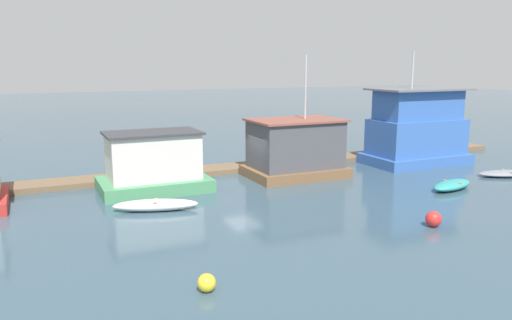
% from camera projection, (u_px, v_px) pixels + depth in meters
% --- Properties ---
extents(ground_plane, '(200.00, 200.00, 0.00)m').
position_uv_depth(ground_plane, '(249.00, 181.00, 28.72)').
color(ground_plane, '#385160').
extents(dock_walkway, '(42.40, 2.08, 0.30)m').
position_uv_depth(dock_walkway, '(229.00, 168.00, 31.42)').
color(dock_walkway, brown).
rests_on(dock_walkway, ground_plane).
extents(houseboat_green, '(5.66, 3.70, 3.14)m').
position_uv_depth(houseboat_green, '(154.00, 164.00, 26.32)').
color(houseboat_green, '#4C9360').
rests_on(houseboat_green, ground_plane).
extents(houseboat_brown, '(5.65, 3.93, 7.14)m').
position_uv_depth(houseboat_brown, '(295.00, 149.00, 29.62)').
color(houseboat_brown, brown).
rests_on(houseboat_brown, ground_plane).
extents(houseboat_blue, '(6.80, 3.91, 7.43)m').
position_uv_depth(houseboat_blue, '(417.00, 130.00, 33.37)').
color(houseboat_blue, '#3866B7').
rests_on(houseboat_blue, ground_plane).
extents(dinghy_white, '(4.00, 2.10, 0.52)m').
position_uv_depth(dinghy_white, '(156.00, 205.00, 22.88)').
color(dinghy_white, white).
rests_on(dinghy_white, ground_plane).
extents(dinghy_teal, '(3.27, 1.94, 0.48)m').
position_uv_depth(dinghy_teal, '(452.00, 185.00, 26.71)').
color(dinghy_teal, teal).
rests_on(dinghy_teal, ground_plane).
extents(dinghy_grey, '(3.76, 2.42, 0.35)m').
position_uv_depth(dinghy_grey, '(507.00, 173.00, 29.84)').
color(dinghy_grey, gray).
rests_on(dinghy_grey, ground_plane).
extents(mooring_post_near_right, '(0.22, 0.22, 1.84)m').
position_uv_depth(mooring_post_near_right, '(384.00, 147.00, 34.63)').
color(mooring_post_near_right, '#846B4C').
rests_on(mooring_post_near_right, ground_plane).
extents(buoy_yellow, '(0.56, 0.56, 0.56)m').
position_uv_depth(buoy_yellow, '(207.00, 283.00, 14.71)').
color(buoy_yellow, yellow).
rests_on(buoy_yellow, ground_plane).
extents(buoy_red, '(0.66, 0.66, 0.66)m').
position_uv_depth(buoy_red, '(433.00, 219.00, 20.59)').
color(buoy_red, red).
rests_on(buoy_red, ground_plane).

